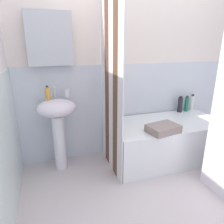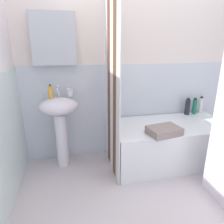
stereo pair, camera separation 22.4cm
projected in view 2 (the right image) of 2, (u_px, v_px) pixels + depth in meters
The scene contains 12 objects.
ground_plane at pixel (185, 214), 1.87m from camera, with size 4.80×5.60×0.04m, color silver.
wall_back_tiled at pixel (138, 69), 2.66m from camera, with size 3.60×0.18×2.40m.
sink at pixel (60, 117), 2.40m from camera, with size 0.44×0.34×0.86m.
faucet at pixel (58, 91), 2.38m from camera, with size 0.03×0.12×0.12m.
soap_dispenser at pixel (51, 92), 2.32m from camera, with size 0.05×0.05×0.16m.
toothbrush_cup at pixel (70, 92), 2.41m from camera, with size 0.06×0.06×0.09m, color white.
bathtub at pixel (168, 142), 2.62m from camera, with size 1.44×0.74×0.50m, color white.
shower_curtain at pixel (112, 87), 2.24m from camera, with size 0.01×0.74×2.00m.
conditioner_bottle at pixel (201, 105), 2.92m from camera, with size 0.05×0.05×0.24m.
lotion_bottle at pixel (194, 106), 2.88m from camera, with size 0.06×0.06×0.23m.
shampoo_bottle at pixel (187, 107), 2.85m from camera, with size 0.07×0.07×0.23m.
towel_folded at pixel (164, 131), 2.24m from camera, with size 0.34×0.24×0.08m, color gray.
Camera 2 is at (-0.96, -1.31, 1.45)m, focal length 33.04 mm.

